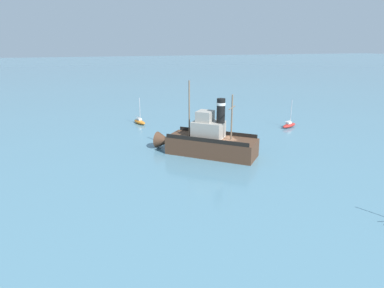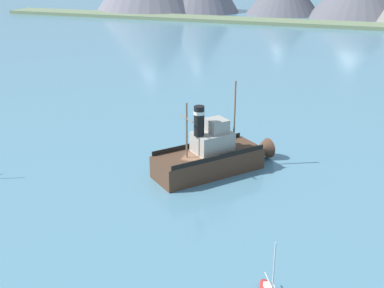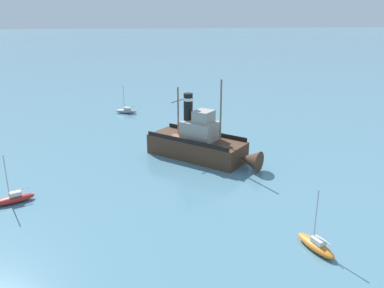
# 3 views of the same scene
# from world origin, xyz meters

# --- Properties ---
(ground_plane) EXTENTS (600.00, 600.00, 0.00)m
(ground_plane) POSITION_xyz_m (0.00, 0.00, 0.00)
(ground_plane) COLOR teal
(shoreline_strip) EXTENTS (240.00, 12.00, 1.20)m
(shoreline_strip) POSITION_xyz_m (0.00, 124.25, 0.60)
(shoreline_strip) COLOR #6B7A56
(shoreline_strip) RESTS_ON ground
(old_tugboat) EXTENTS (11.82, 13.21, 9.90)m
(old_tugboat) POSITION_xyz_m (1.28, 2.06, 1.83)
(old_tugboat) COLOR #4C3323
(old_tugboat) RESTS_ON ground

